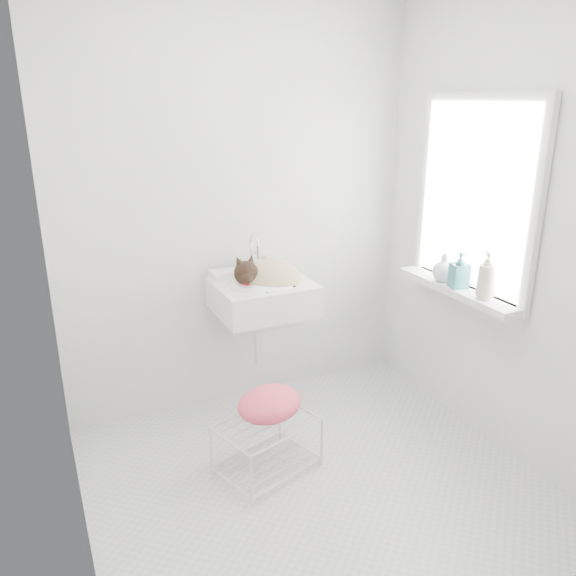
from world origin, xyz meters
name	(u,v)px	position (x,y,z in m)	size (l,w,h in m)	color
floor	(314,480)	(0.00, 0.00, 0.00)	(2.20, 2.00, 0.02)	silver
back_wall	(240,207)	(0.00, 1.00, 1.25)	(2.20, 0.02, 2.50)	white
right_wall	(504,222)	(1.10, 0.00, 1.25)	(0.02, 2.00, 2.50)	white
left_wall	(53,276)	(-1.10, 0.00, 1.25)	(0.02, 2.00, 2.50)	white
window_glass	(477,198)	(1.09, 0.20, 1.35)	(0.01, 0.80, 1.00)	white
window_frame	(475,198)	(1.07, 0.20, 1.35)	(0.04, 0.90, 1.10)	white
windowsill	(457,290)	(1.01, 0.20, 0.83)	(0.16, 0.88, 0.04)	white
sink	(263,282)	(0.04, 0.74, 0.85)	(0.55, 0.48, 0.22)	white
faucet	(251,252)	(0.04, 0.92, 0.99)	(0.20, 0.14, 0.20)	silver
cat	(266,276)	(0.05, 0.72, 0.89)	(0.43, 0.36, 0.25)	#CDB37F
wire_rack	(267,445)	(-0.18, 0.19, 0.15)	(0.48, 0.33, 0.29)	silver
towel	(270,411)	(-0.15, 0.23, 0.32)	(0.36, 0.25, 0.15)	orange
bottle_a	(484,298)	(1.00, -0.02, 0.85)	(0.08, 0.08, 0.22)	beige
bottle_b	(458,287)	(1.00, 0.18, 0.85)	(0.09, 0.09, 0.20)	#26646F
bottle_c	(443,281)	(1.00, 0.31, 0.85)	(0.13, 0.13, 0.17)	silver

